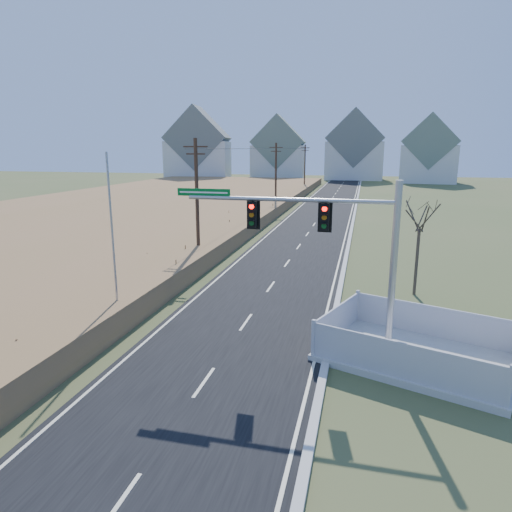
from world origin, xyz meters
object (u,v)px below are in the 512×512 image
at_px(fence_enclosure, 416,354).
at_px(bare_tree, 421,214).
at_px(traffic_signal_mast, 344,251).
at_px(open_sign, 337,345).
at_px(flagpole, 114,260).

distance_m(fence_enclosure, bare_tree, 10.00).
bearing_deg(fence_enclosure, traffic_signal_mast, -154.10).
bearing_deg(traffic_signal_mast, open_sign, 111.52).
distance_m(traffic_signal_mast, flagpole, 10.56).
bearing_deg(open_sign, flagpole, -155.01).
bearing_deg(fence_enclosure, open_sign, -160.70).
distance_m(traffic_signal_mast, fence_enclosure, 5.09).
distance_m(fence_enclosure, flagpole, 13.80).
bearing_deg(bare_tree, open_sign, -113.69).
height_order(fence_enclosure, bare_tree, bare_tree).
xyz_separation_m(traffic_signal_mast, bare_tree, (3.76, 9.22, 0.32)).
relative_size(fence_enclosure, bare_tree, 1.44).
height_order(open_sign, bare_tree, bare_tree).
relative_size(traffic_signal_mast, open_sign, 14.14).
distance_m(traffic_signal_mast, open_sign, 4.08).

